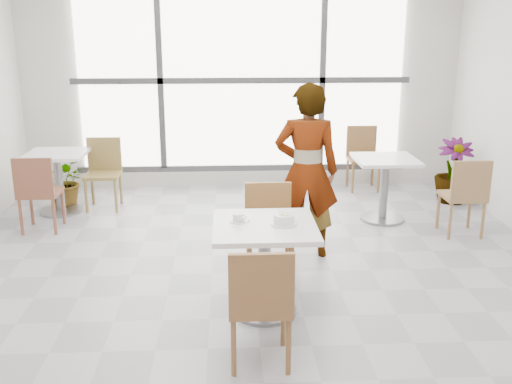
{
  "coord_description": "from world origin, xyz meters",
  "views": [
    {
      "loc": [
        -0.22,
        -4.58,
        2.24
      ],
      "look_at": [
        0.0,
        -0.3,
        1.0
      ],
      "focal_mm": 40.79,
      "sensor_mm": 36.0,
      "label": 1
    }
  ],
  "objects_px": {
    "bg_chair_left_far": "(104,168)",
    "bg_chair_right_far": "(363,153)",
    "chair_far": "(269,225)",
    "bg_table_right": "(384,180)",
    "oatmeal_bowl": "(284,219)",
    "bg_chair_right_near": "(466,192)",
    "coffee_cup": "(238,218)",
    "bg_chair_left_near": "(38,189)",
    "bg_table_left": "(58,174)",
    "chair_near": "(260,300)",
    "plant_left": "(66,180)",
    "person": "(307,171)",
    "main_table": "(265,252)",
    "plant_right": "(453,171)"
  },
  "relations": [
    {
      "from": "bg_chair_left_far",
      "to": "bg_chair_right_far",
      "type": "height_order",
      "value": "same"
    },
    {
      "from": "chair_far",
      "to": "bg_table_right",
      "type": "relative_size",
      "value": 1.16
    },
    {
      "from": "oatmeal_bowl",
      "to": "bg_chair_right_near",
      "type": "bearing_deg",
      "value": 37.7
    },
    {
      "from": "oatmeal_bowl",
      "to": "coffee_cup",
      "type": "distance_m",
      "value": 0.36
    },
    {
      "from": "oatmeal_bowl",
      "to": "bg_chair_left_near",
      "type": "bearing_deg",
      "value": 141.25
    },
    {
      "from": "bg_chair_right_near",
      "to": "bg_table_left",
      "type": "bearing_deg",
      "value": -13.28
    },
    {
      "from": "chair_near",
      "to": "chair_far",
      "type": "distance_m",
      "value": 1.47
    },
    {
      "from": "plant_left",
      "to": "chair_near",
      "type": "bearing_deg",
      "value": -59.3
    },
    {
      "from": "person",
      "to": "bg_chair_left_far",
      "type": "bearing_deg",
      "value": -30.33
    },
    {
      "from": "main_table",
      "to": "bg_table_left",
      "type": "bearing_deg",
      "value": 130.7
    },
    {
      "from": "bg_table_left",
      "to": "bg_table_right",
      "type": "distance_m",
      "value": 3.92
    },
    {
      "from": "main_table",
      "to": "bg_chair_right_near",
      "type": "height_order",
      "value": "bg_chair_right_near"
    },
    {
      "from": "oatmeal_bowl",
      "to": "plant_right",
      "type": "bearing_deg",
      "value": 49.42
    },
    {
      "from": "chair_near",
      "to": "plant_right",
      "type": "bearing_deg",
      "value": -126.48
    },
    {
      "from": "coffee_cup",
      "to": "bg_chair_right_near",
      "type": "relative_size",
      "value": 0.18
    },
    {
      "from": "coffee_cup",
      "to": "bg_chair_right_near",
      "type": "distance_m",
      "value": 2.94
    },
    {
      "from": "bg_chair_right_near",
      "to": "chair_near",
      "type": "bearing_deg",
      "value": 45.68
    },
    {
      "from": "bg_chair_left_near",
      "to": "bg_chair_left_far",
      "type": "xyz_separation_m",
      "value": [
        0.53,
        0.93,
        0.0
      ]
    },
    {
      "from": "bg_chair_left_near",
      "to": "person",
      "type": "bearing_deg",
      "value": 164.62
    },
    {
      "from": "bg_chair_left_far",
      "to": "plant_right",
      "type": "distance_m",
      "value": 4.47
    },
    {
      "from": "coffee_cup",
      "to": "bg_table_left",
      "type": "distance_m",
      "value": 3.42
    },
    {
      "from": "coffee_cup",
      "to": "bg_chair_left_near",
      "type": "height_order",
      "value": "bg_chair_left_near"
    },
    {
      "from": "bg_chair_right_far",
      "to": "bg_table_right",
      "type": "bearing_deg",
      "value": -92.57
    },
    {
      "from": "oatmeal_bowl",
      "to": "bg_chair_left_far",
      "type": "relative_size",
      "value": 0.24
    },
    {
      "from": "bg_chair_right_far",
      "to": "main_table",
      "type": "bearing_deg",
      "value": -114.01
    },
    {
      "from": "person",
      "to": "bg_table_left",
      "type": "relative_size",
      "value": 2.29
    },
    {
      "from": "bg_table_left",
      "to": "bg_chair_right_near",
      "type": "height_order",
      "value": "bg_chair_right_near"
    },
    {
      "from": "coffee_cup",
      "to": "person",
      "type": "relative_size",
      "value": 0.09
    },
    {
      "from": "plant_left",
      "to": "bg_table_right",
      "type": "bearing_deg",
      "value": -11.53
    },
    {
      "from": "chair_near",
      "to": "person",
      "type": "relative_size",
      "value": 0.51
    },
    {
      "from": "chair_near",
      "to": "bg_chair_right_far",
      "type": "relative_size",
      "value": 1.0
    },
    {
      "from": "bg_chair_left_near",
      "to": "bg_chair_left_far",
      "type": "height_order",
      "value": "same"
    },
    {
      "from": "chair_far",
      "to": "bg_table_right",
      "type": "xyz_separation_m",
      "value": [
        1.47,
        1.54,
        -0.01
      ]
    },
    {
      "from": "chair_near",
      "to": "plant_right",
      "type": "xyz_separation_m",
      "value": [
        2.71,
        3.67,
        -0.08
      ]
    },
    {
      "from": "person",
      "to": "chair_far",
      "type": "bearing_deg",
      "value": 58.88
    },
    {
      "from": "oatmeal_bowl",
      "to": "bg_table_left",
      "type": "height_order",
      "value": "oatmeal_bowl"
    },
    {
      "from": "bg_chair_right_far",
      "to": "oatmeal_bowl",
      "type": "bearing_deg",
      "value": -111.95
    },
    {
      "from": "coffee_cup",
      "to": "person",
      "type": "bearing_deg",
      "value": 58.95
    },
    {
      "from": "main_table",
      "to": "person",
      "type": "height_order",
      "value": "person"
    },
    {
      "from": "bg_chair_left_near",
      "to": "bg_chair_right_far",
      "type": "height_order",
      "value": "same"
    },
    {
      "from": "plant_right",
      "to": "person",
      "type": "bearing_deg",
      "value": -142.05
    },
    {
      "from": "coffee_cup",
      "to": "bg_table_right",
      "type": "height_order",
      "value": "coffee_cup"
    },
    {
      "from": "bg_table_right",
      "to": "bg_chair_right_far",
      "type": "relative_size",
      "value": 0.86
    },
    {
      "from": "person",
      "to": "bg_chair_left_far",
      "type": "height_order",
      "value": "person"
    },
    {
      "from": "person",
      "to": "bg_chair_right_near",
      "type": "bearing_deg",
      "value": -160.91
    },
    {
      "from": "main_table",
      "to": "coffee_cup",
      "type": "relative_size",
      "value": 5.03
    },
    {
      "from": "oatmeal_bowl",
      "to": "person",
      "type": "xyz_separation_m",
      "value": [
        0.34,
        1.23,
        0.07
      ]
    },
    {
      "from": "bg_chair_right_far",
      "to": "plant_right",
      "type": "relative_size",
      "value": 1.05
    },
    {
      "from": "person",
      "to": "oatmeal_bowl",
      "type": "bearing_deg",
      "value": 80.53
    },
    {
      "from": "chair_near",
      "to": "person",
      "type": "xyz_separation_m",
      "value": [
        0.57,
        2.0,
        0.36
      ]
    }
  ]
}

